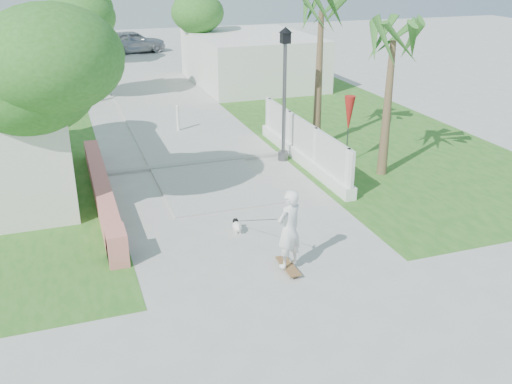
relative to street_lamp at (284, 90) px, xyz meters
name	(u,v)px	position (x,y,z in m)	size (l,w,h in m)	color
ground	(256,243)	(-2.90, -5.50, -2.43)	(90.00, 90.00, 0.00)	#B7B7B2
path_strip	(137,83)	(-2.90, 14.50, -2.40)	(3.20, 36.00, 0.06)	#B7B7B2
curb	(198,163)	(-2.90, 0.50, -2.38)	(6.50, 0.25, 0.10)	#999993
grass_right	(354,129)	(4.10, 2.50, -2.42)	(8.00, 20.00, 0.01)	#2A641F
pink_wall	(103,195)	(-6.20, -1.95, -2.11)	(0.45, 8.20, 0.80)	#CD7769
lattice_fence	(303,148)	(0.50, -0.50, -1.88)	(0.35, 7.00, 1.50)	white
building_right	(251,59)	(3.10, 12.50, -1.13)	(6.00, 8.00, 2.60)	silver
street_lamp	(284,90)	(0.00, 0.00, 0.00)	(0.44, 0.44, 4.44)	#59595E
bollard	(178,118)	(-2.70, 4.50, -1.84)	(0.14, 0.14, 1.09)	white
patio_umbrella	(349,115)	(1.90, -1.00, -0.74)	(0.36, 0.36, 2.30)	#59595E
tree_left_near	(40,76)	(-7.38, -2.52, 1.40)	(3.60, 3.60, 5.28)	#4C3826
tree_left_mid	(9,57)	(-8.38, 2.98, 1.07)	(3.20, 3.20, 4.85)	#4C3826
tree_path_left	(76,20)	(-5.88, 10.48, 1.39)	(3.40, 3.40, 5.23)	#4C3826
tree_path_right	(191,15)	(0.32, 14.48, 1.07)	(3.00, 3.00, 4.79)	#4C3826
tree_path_far	(71,4)	(-5.68, 20.48, 1.39)	(3.20, 3.20, 5.17)	#4C3826
palm_far	(321,20)	(1.70, 1.00, 2.06)	(1.80, 1.80, 5.30)	brown
palm_near	(393,49)	(2.50, -2.30, 1.53)	(1.80, 1.80, 4.70)	brown
skateboarder	(270,224)	(-2.86, -6.33, -1.54)	(0.91, 2.80, 1.93)	brown
dog	(237,226)	(-3.17, -4.79, -2.24)	(0.24, 0.51, 0.35)	white
parked_car	(131,42)	(-1.70, 24.97, -1.61)	(1.92, 4.77, 1.63)	#9EA1A5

